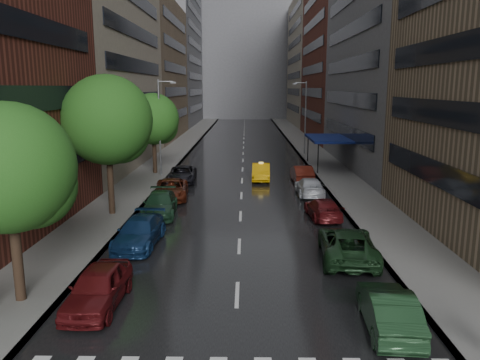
% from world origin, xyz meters
% --- Properties ---
extents(ground, '(220.00, 220.00, 0.00)m').
position_xyz_m(ground, '(0.00, 0.00, 0.00)').
color(ground, gray).
rests_on(ground, ground).
extents(road, '(14.00, 140.00, 0.01)m').
position_xyz_m(road, '(0.00, 50.00, 0.01)').
color(road, black).
rests_on(road, ground).
extents(sidewalk_left, '(4.00, 140.00, 0.15)m').
position_xyz_m(sidewalk_left, '(-9.00, 50.00, 0.07)').
color(sidewalk_left, gray).
rests_on(sidewalk_left, ground).
extents(sidewalk_right, '(4.00, 140.00, 0.15)m').
position_xyz_m(sidewalk_right, '(9.00, 50.00, 0.07)').
color(sidewalk_right, gray).
rests_on(sidewalk_right, ground).
extents(buildings_left, '(8.00, 108.00, 38.00)m').
position_xyz_m(buildings_left, '(-15.00, 58.79, 15.99)').
color(buildings_left, maroon).
rests_on(buildings_left, ground).
extents(buildings_right, '(8.05, 109.10, 36.00)m').
position_xyz_m(buildings_right, '(15.00, 56.70, 15.03)').
color(buildings_right, '#937A5B').
rests_on(buildings_right, ground).
extents(building_far, '(40.00, 14.00, 32.00)m').
position_xyz_m(building_far, '(0.00, 118.00, 16.00)').
color(building_far, slate).
rests_on(building_far, ground).
extents(tree_near, '(5.00, 5.00, 7.96)m').
position_xyz_m(tree_near, '(-8.60, 3.16, 5.45)').
color(tree_near, '#382619').
rests_on(tree_near, ground).
extents(tree_mid, '(5.82, 5.82, 9.28)m').
position_xyz_m(tree_mid, '(-8.60, 16.09, 6.35)').
color(tree_mid, '#382619').
rests_on(tree_mid, ground).
extents(tree_far, '(4.96, 4.96, 7.91)m').
position_xyz_m(tree_far, '(-8.60, 31.18, 5.41)').
color(tree_far, '#382619').
rests_on(tree_far, ground).
extents(taxi, '(1.76, 4.65, 1.52)m').
position_xyz_m(taxi, '(1.75, 28.38, 0.76)').
color(taxi, '#DD9E0B').
rests_on(taxi, ground).
extents(parked_cars_left, '(2.94, 29.39, 1.58)m').
position_xyz_m(parked_cars_left, '(-5.40, 16.28, 0.75)').
color(parked_cars_left, '#591114').
rests_on(parked_cars_left, ground).
extents(parked_cars_right, '(3.12, 30.90, 1.58)m').
position_xyz_m(parked_cars_right, '(5.40, 14.26, 0.75)').
color(parked_cars_right, '#18351C').
rests_on(parked_cars_right, ground).
extents(street_lamp_left, '(1.74, 0.22, 9.00)m').
position_xyz_m(street_lamp_left, '(-7.72, 30.00, 4.89)').
color(street_lamp_left, gray).
rests_on(street_lamp_left, sidewalk_left).
extents(street_lamp_right, '(1.74, 0.22, 9.00)m').
position_xyz_m(street_lamp_right, '(7.72, 45.00, 4.89)').
color(street_lamp_right, gray).
rests_on(street_lamp_right, sidewalk_right).
extents(awning, '(4.00, 8.00, 3.12)m').
position_xyz_m(awning, '(8.98, 35.00, 3.13)').
color(awning, navy).
rests_on(awning, sidewalk_right).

